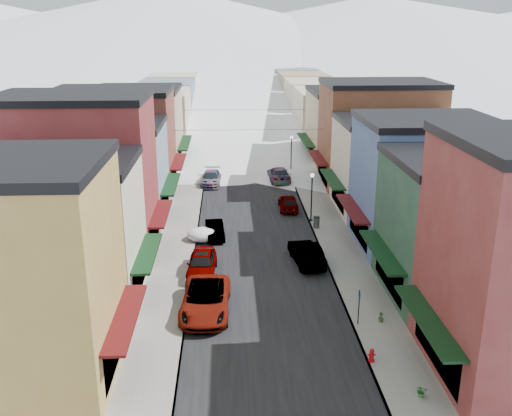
{
  "coord_description": "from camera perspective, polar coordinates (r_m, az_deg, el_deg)",
  "views": [
    {
      "loc": [
        -2.29,
        -21.98,
        17.42
      ],
      "look_at": [
        0.0,
        23.59,
        2.52
      ],
      "focal_mm": 40.0,
      "sensor_mm": 36.0,
      "label": 1
    }
  ],
  "objects": [
    {
      "name": "bldg_l_tan",
      "position": [
        71.91,
        -11.66,
        7.77
      ],
      "size": [
        11.3,
        11.2,
        10.0
      ],
      "color": "tan",
      "rests_on": "ground"
    },
    {
      "name": "bldg_r_blue",
      "position": [
        47.28,
        16.36,
        2.43
      ],
      "size": [
        11.3,
        9.2,
        10.5
      ],
      "color": "#405D91",
      "rests_on": "ground"
    },
    {
      "name": "snow_pile_near",
      "position": [
        40.08,
        -5.5,
        -7.06
      ],
      "size": [
        2.22,
        2.57,
        0.94
      ],
      "color": "white",
      "rests_on": "ground"
    },
    {
      "name": "car_green_sedan",
      "position": [
        43.26,
        5.05,
        -4.52
      ],
      "size": [
        2.41,
        5.3,
        1.69
      ],
      "primitive_type": "imported",
      "rotation": [
        0.0,
        0.0,
        3.27
      ],
      "color": "black",
      "rests_on": "ground"
    },
    {
      "name": "snow_pile_far",
      "position": [
        64.38,
        -4.94,
        2.71
      ],
      "size": [
        2.1,
        2.49,
        0.89
      ],
      "color": "white",
      "rests_on": "ground"
    },
    {
      "name": "bldg_r_tan",
      "position": [
        73.75,
        9.38,
        7.96
      ],
      "size": [
        11.3,
        11.2,
        9.5
      ],
      "color": "tan",
      "rests_on": "ground"
    },
    {
      "name": "car_lane_white",
      "position": [
        97.24,
        -0.69,
        8.19
      ],
      "size": [
        2.89,
        5.35,
        1.42
      ],
      "primitive_type": "imported",
      "rotation": [
        0.0,
        0.0,
        3.04
      ],
      "color": "silver",
      "rests_on": "ground"
    },
    {
      "name": "bldg_l_cream",
      "position": [
        38.32,
        -19.24,
        -2.27
      ],
      "size": [
        11.3,
        8.2,
        9.5
      ],
      "color": "beige",
      "rests_on": "ground"
    },
    {
      "name": "bldg_l_grayblue",
      "position": [
        53.71,
        -14.53,
        3.59
      ],
      "size": [
        11.3,
        9.2,
        9.0
      ],
      "color": "#7A93A3",
      "rests_on": "ground"
    },
    {
      "name": "fire_hydrant",
      "position": [
        32.0,
        11.47,
        -14.25
      ],
      "size": [
        0.44,
        0.33,
        0.75
      ],
      "color": "#BA0912",
      "rests_on": "sidewalk_right"
    },
    {
      "name": "overhead_cables",
      "position": [
        70.42,
        -0.99,
        8.91
      ],
      "size": [
        16.4,
        15.04,
        0.04
      ],
      "color": "black",
      "rests_on": "ground"
    },
    {
      "name": "bldg_r_brick_far",
      "position": [
        64.24,
        12.14,
        7.22
      ],
      "size": [
        13.3,
        9.2,
        11.5
      ],
      "color": "brown",
      "rests_on": "ground"
    },
    {
      "name": "car_black_sedan",
      "position": [
        65.6,
        2.29,
        3.41
      ],
      "size": [
        2.55,
        5.72,
        1.63
      ],
      "primitive_type": "imported",
      "rotation": [
        0.0,
        0.0,
        3.19
      ],
      "color": "black",
      "rests_on": "ground"
    },
    {
      "name": "snow_pile_mid",
      "position": [
        47.88,
        -5.31,
        -2.65
      ],
      "size": [
        2.66,
        2.83,
        1.12
      ],
      "color": "white",
      "rests_on": "ground"
    },
    {
      "name": "bldg_l_yellow",
      "position": [
        30.49,
        -23.71,
        -6.03
      ],
      "size": [
        11.3,
        8.7,
        11.5
      ],
      "color": "#AD8840",
      "rests_on": "ground"
    },
    {
      "name": "car_white_suv",
      "position": [
        36.24,
        -5.07,
        -9.13
      ],
      "size": [
        3.19,
        6.52,
        1.78
      ],
      "primitive_type": "imported",
      "rotation": [
        0.0,
        0.0,
        -0.04
      ],
      "color": "#BCBCBE",
      "rests_on": "ground"
    },
    {
      "name": "curb_right",
      "position": [
        84.12,
        2.21,
        6.17
      ],
      "size": [
        0.1,
        160.0,
        0.15
      ],
      "primitive_type": "cube",
      "color": "slate",
      "rests_on": "ground"
    },
    {
      "name": "distant_blocks",
      "position": [
        105.86,
        -1.64,
        10.79
      ],
      "size": [
        34.0,
        55.0,
        8.0
      ],
      "color": "gray",
      "rests_on": "ground"
    },
    {
      "name": "sidewalk_left",
      "position": [
        83.91,
        -5.79,
        6.06
      ],
      "size": [
        3.2,
        160.0,
        0.15
      ],
      "primitive_type": "cube",
      "color": "gray",
      "rests_on": "ground"
    },
    {
      "name": "streetlamp_far",
      "position": [
        67.82,
        3.55,
        5.82
      ],
      "size": [
        0.38,
        0.38,
        4.6
      ],
      "color": "black",
      "rests_on": "sidewalk_right"
    },
    {
      "name": "road",
      "position": [
        83.84,
        -1.25,
        6.09
      ],
      "size": [
        10.0,
        160.0,
        0.01
      ],
      "primitive_type": "cube",
      "color": "black",
      "rests_on": "ground"
    },
    {
      "name": "trash_can",
      "position": [
        50.46,
        6.06,
        -1.42
      ],
      "size": [
        0.59,
        0.59,
        1.0
      ],
      "color": "#4E5053",
      "rests_on": "sidewalk_right"
    },
    {
      "name": "car_lane_silver",
      "position": [
        79.13,
        -2.76,
        5.85
      ],
      "size": [
        1.64,
        4.0,
        1.36
      ],
      "primitive_type": "imported",
      "rotation": [
        0.0,
        0.0,
        -0.01
      ],
      "color": "#9C9DA3",
      "rests_on": "ground"
    },
    {
      "name": "mountain_ridge",
      "position": [
        299.67,
        -6.46,
        17.39
      ],
      "size": [
        670.0,
        340.0,
        34.0
      ],
      "color": "silver",
      "rests_on": "ground"
    },
    {
      "name": "parking_sign",
      "position": [
        34.91,
        10.26,
        -9.45
      ],
      "size": [
        0.06,
        0.3,
        2.23
      ],
      "color": "black",
      "rests_on": "sidewalk_right"
    },
    {
      "name": "planter_near",
      "position": [
        30.01,
        16.21,
        -17.21
      ],
      "size": [
        0.53,
        0.46,
        0.57
      ],
      "primitive_type": "imported",
      "rotation": [
        0.0,
        0.0,
        0.03
      ],
      "color": "#336F32",
      "rests_on": "sidewalk_right"
    },
    {
      "name": "bldg_r_green",
      "position": [
        39.43,
        20.43,
        -1.83
      ],
      "size": [
        11.3,
        9.2,
        9.5
      ],
      "color": "#1F412F",
      "rests_on": "ground"
    },
    {
      "name": "curb_left",
      "position": [
        83.84,
        -4.73,
        6.08
      ],
      "size": [
        0.1,
        160.0,
        0.15
      ],
      "primitive_type": "cube",
      "color": "slate",
      "rests_on": "ground"
    },
    {
      "name": "bldg_l_brick_near",
      "position": [
        45.38,
        -17.36,
        3.01
      ],
      "size": [
        12.3,
        8.2,
        12.5
      ],
      "color": "maroon",
      "rests_on": "ground"
    },
    {
      "name": "car_dark_hatch",
      "position": [
        48.45,
        -4.13,
        -2.18
      ],
      "size": [
        1.81,
        4.21,
        1.35
      ],
      "primitive_type": "imported",
      "rotation": [
        0.0,
        0.0,
        0.1
      ],
      "color": "black",
      "rests_on": "ground"
    },
    {
      "name": "streetlamp_near",
      "position": [
        51.53,
        5.6,
        1.7
      ],
      "size": [
        0.37,
        0.37,
        4.46
      ],
      "color": "black",
      "rests_on": "sidewalk_right"
    },
    {
      "name": "car_silver_sedan",
      "position": [
        41.46,
        -5.44,
        -5.55
      ],
      "size": [
        2.26,
        5.13,
        1.72
      ],
      "primitive_type": "imported",
      "rotation": [
        0.0,
        0.0,
        -0.05
      ],
      "color": "#929399",
      "rests_on": "ground"
    },
    {
      "name": "bldg_r_cream",
      "position": [
        55.89,
        13.86,
        4.19
      ],
      "size": [
        12.3,
        9.2,
        9.0
      ],
      "color": "beige",
      "rests_on": "ground"
    },
    {
      "name": "car_gray_suv",
      "position": [
        55.5,
        3.25,
        0.57
      ],
      "size": [
        1.81,
        4.41,
        1.5
      ],
      "primitive_type": "imported",
      "rotation": [
        0.0,
        0.0,
        3.13
      ],
      "color": "gray",
      "rests_on": "ground"
    },
    {
      "name": "bldg_l_brick_far",
      "position": [
        62.3,
        -13.93,
        6.53
      ],
      "size": [
        13.3,
        9.2,
        11.0
      ],
      "color": "maroon",
      "rests_on": "ground"
    },
    {
      "name": "planter_far",
      "position": [
        35.87,
        12.38,
        -10.61
      ],
      "size": [
        0.47,
        0.47,
        0.6
      ],
      "primitive_type": "imported",
      "rotation": [
        0.0,
        0.0,
        0.68
      ],
      "color": "#37652E",
      "rests_on": "sidewalk_right"
    },
    {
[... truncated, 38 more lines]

